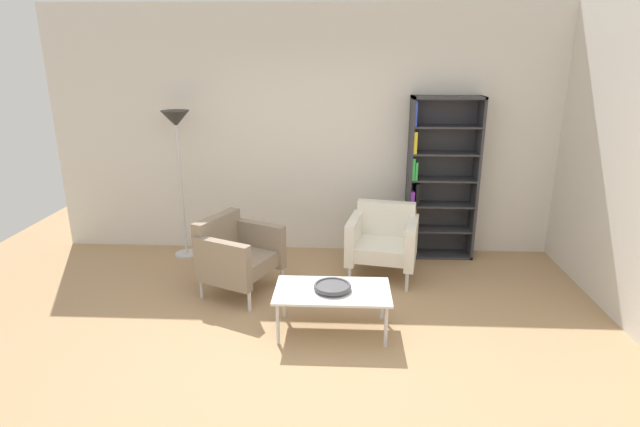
{
  "coord_description": "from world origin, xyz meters",
  "views": [
    {
      "loc": [
        0.3,
        -3.56,
        2.34
      ],
      "look_at": [
        0.09,
        0.84,
        0.95
      ],
      "focal_mm": 28.37,
      "sensor_mm": 36.0,
      "label": 1
    }
  ],
  "objects_px": {
    "armchair_spare_guest": "(236,253)",
    "bookshelf_tall": "(438,181)",
    "coffee_table_low": "(332,293)",
    "floor_lamp_torchiere": "(177,136)",
    "armchair_corner_red": "(383,239)",
    "decorative_bowl": "(333,286)"
  },
  "relations": [
    {
      "from": "armchair_spare_guest",
      "to": "armchair_corner_red",
      "type": "xyz_separation_m",
      "value": [
        1.52,
        0.48,
        0.0
      ]
    },
    {
      "from": "decorative_bowl",
      "to": "floor_lamp_torchiere",
      "type": "relative_size",
      "value": 0.18
    },
    {
      "from": "coffee_table_low",
      "to": "armchair_spare_guest",
      "type": "bearing_deg",
      "value": 142.8
    },
    {
      "from": "floor_lamp_torchiere",
      "to": "armchair_spare_guest",
      "type": "bearing_deg",
      "value": -48.88
    },
    {
      "from": "armchair_corner_red",
      "to": "armchair_spare_guest",
      "type": "bearing_deg",
      "value": -151.49
    },
    {
      "from": "bookshelf_tall",
      "to": "coffee_table_low",
      "type": "height_order",
      "value": "bookshelf_tall"
    },
    {
      "from": "coffee_table_low",
      "to": "armchair_corner_red",
      "type": "relative_size",
      "value": 1.21
    },
    {
      "from": "bookshelf_tall",
      "to": "armchair_corner_red",
      "type": "height_order",
      "value": "bookshelf_tall"
    },
    {
      "from": "coffee_table_low",
      "to": "floor_lamp_torchiere",
      "type": "relative_size",
      "value": 0.57
    },
    {
      "from": "decorative_bowl",
      "to": "floor_lamp_torchiere",
      "type": "distance_m",
      "value": 2.69
    },
    {
      "from": "armchair_corner_red",
      "to": "decorative_bowl",
      "type": "bearing_deg",
      "value": -101.91
    },
    {
      "from": "coffee_table_low",
      "to": "armchair_spare_guest",
      "type": "xyz_separation_m",
      "value": [
        -0.99,
        0.76,
        0.05
      ]
    },
    {
      "from": "decorative_bowl",
      "to": "armchair_spare_guest",
      "type": "height_order",
      "value": "armchair_spare_guest"
    },
    {
      "from": "armchair_corner_red",
      "to": "floor_lamp_torchiere",
      "type": "xyz_separation_m",
      "value": [
        -2.34,
        0.47,
        1.03
      ]
    },
    {
      "from": "coffee_table_low",
      "to": "floor_lamp_torchiere",
      "type": "height_order",
      "value": "floor_lamp_torchiere"
    },
    {
      "from": "bookshelf_tall",
      "to": "armchair_corner_red",
      "type": "distance_m",
      "value": 1.05
    },
    {
      "from": "floor_lamp_torchiere",
      "to": "bookshelf_tall",
      "type": "bearing_deg",
      "value": 3.1
    },
    {
      "from": "armchair_spare_guest",
      "to": "armchair_corner_red",
      "type": "bearing_deg",
      "value": -47.96
    },
    {
      "from": "bookshelf_tall",
      "to": "armchair_corner_red",
      "type": "relative_size",
      "value": 2.3
    },
    {
      "from": "armchair_spare_guest",
      "to": "bookshelf_tall",
      "type": "bearing_deg",
      "value": -38.55
    },
    {
      "from": "coffee_table_low",
      "to": "armchair_corner_red",
      "type": "distance_m",
      "value": 1.34
    },
    {
      "from": "coffee_table_low",
      "to": "armchair_corner_red",
      "type": "bearing_deg",
      "value": 67.07
    }
  ]
}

